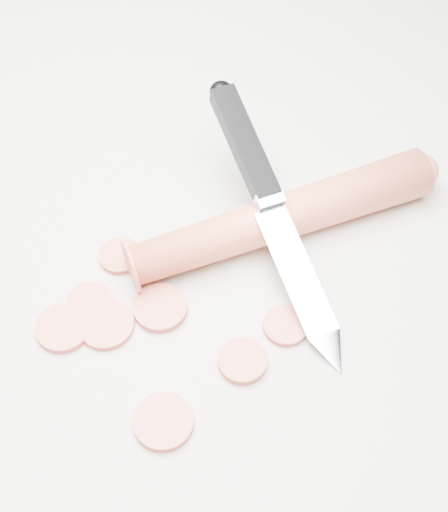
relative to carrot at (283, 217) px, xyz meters
The scene contains 12 objects.
ground 0.06m from the carrot, 133.78° to the right, with size 2.40×2.40×0.00m, color silver.
carrot is the anchor object (origin of this frame).
carrot_slice_0 0.17m from the carrot, 121.77° to the right, with size 0.04×0.04×0.01m, color #DC6549.
carrot_slice_1 0.12m from the carrot, 139.48° to the right, with size 0.03×0.03×0.01m, color #DC6549.
carrot_slice_2 0.15m from the carrot, 125.27° to the right, with size 0.03×0.03×0.01m, color #DC6549.
carrot_slice_3 0.11m from the carrot, 112.63° to the right, with size 0.04×0.04×0.01m, color #DC6549.
carrot_slice_4 0.11m from the carrot, 76.33° to the right, with size 0.03×0.03×0.01m, color #DC6549.
carrot_slice_5 0.05m from the carrot, 142.92° to the right, with size 0.03×0.03×0.01m, color #DC6549.
carrot_slice_6 0.17m from the carrot, 88.75° to the right, with size 0.04×0.04×0.01m, color #DC6549.
carrot_slice_7 0.15m from the carrot, 117.26° to the right, with size 0.04×0.04×0.01m, color #DC6549.
carrot_slice_8 0.08m from the carrot, 61.23° to the right, with size 0.03×0.03×0.01m, color #DC6549.
kitchen_knife 0.02m from the carrot, 83.94° to the right, with size 0.19×0.15×0.07m, color #B5B7BB, non-canonical shape.
Camera 1 is at (0.16, -0.25, 0.42)m, focal length 50.00 mm.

